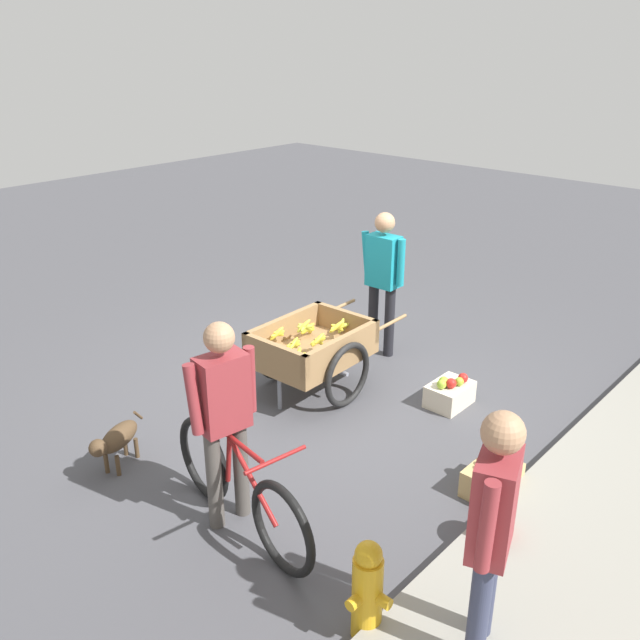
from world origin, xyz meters
The scene contains 11 objects.
ground_plane centered at (0.00, 0.00, 0.00)m, with size 24.00×24.00×0.00m, color #47474C.
fruit_cart centered at (0.10, -0.07, 0.44)m, with size 1.67×0.96×0.73m.
vendor_person centered at (-1.04, -0.11, 0.95)m, with size 0.21×0.55×1.59m.
bicycle centered at (1.95, 0.95, 0.35)m, with size 0.46×1.65×0.85m.
cyclist_person centered at (1.93, 0.80, 0.93)m, with size 0.52×0.25×1.56m.
dog centered at (2.12, -0.35, 0.27)m, with size 0.63×0.35×0.40m.
fire_hydrant centered at (2.07, 2.18, 0.33)m, with size 0.25×0.25×0.67m.
plastic_bucket centered at (0.90, 2.34, 0.12)m, with size 0.28×0.28×0.24m, color #B21E1E.
apple_crate centered at (-0.56, 1.09, 0.13)m, with size 0.44×0.32×0.32m.
mixed_fruit_crate centered at (0.37, 2.05, 0.13)m, with size 0.44×0.32×0.32m.
bystander_person centered at (1.80, 2.75, 0.97)m, with size 0.50×0.30×1.61m.
Camera 1 is at (4.42, 3.95, 3.25)m, focal length 37.74 mm.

